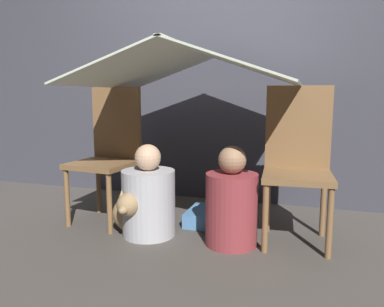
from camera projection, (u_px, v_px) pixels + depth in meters
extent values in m
plane|color=#47423D|center=(187.00, 237.00, 2.44)|extent=(8.80, 8.80, 0.00)
cube|color=#3D3D47|center=(223.00, 56.00, 3.16)|extent=(7.00, 0.05, 2.50)
cylinder|color=brown|center=(67.00, 198.00, 2.61)|extent=(0.04, 0.04, 0.41)
cylinder|color=brown|center=(109.00, 204.00, 2.48)|extent=(0.04, 0.04, 0.41)
cylinder|color=brown|center=(99.00, 187.00, 2.94)|extent=(0.04, 0.04, 0.41)
cylinder|color=brown|center=(138.00, 191.00, 2.80)|extent=(0.04, 0.04, 0.41)
cube|color=brown|center=(102.00, 164.00, 2.67)|extent=(0.45, 0.45, 0.04)
cube|color=brown|center=(117.00, 123.00, 2.80)|extent=(0.41, 0.07, 0.53)
cylinder|color=brown|center=(265.00, 219.00, 2.18)|extent=(0.04, 0.04, 0.41)
cylinder|color=brown|center=(330.00, 223.00, 2.09)|extent=(0.04, 0.04, 0.41)
cylinder|color=brown|center=(268.00, 202.00, 2.52)|extent=(0.04, 0.04, 0.41)
cylinder|color=brown|center=(323.00, 206.00, 2.44)|extent=(0.04, 0.04, 0.41)
cube|color=brown|center=(297.00, 176.00, 2.27)|extent=(0.44, 0.44, 0.04)
cube|color=brown|center=(298.00, 127.00, 2.41)|extent=(0.41, 0.06, 0.53)
cube|color=silver|center=(144.00, 68.00, 2.47)|extent=(0.68, 1.13, 0.24)
cube|color=silver|center=(245.00, 66.00, 2.27)|extent=(0.68, 1.13, 0.24)
cube|color=silver|center=(192.00, 48.00, 2.35)|extent=(0.04, 1.13, 0.01)
cylinder|color=#B2B2B7|center=(149.00, 203.00, 2.46)|extent=(0.35, 0.35, 0.43)
sphere|color=#D6A884|center=(148.00, 157.00, 2.41)|extent=(0.17, 0.17, 0.17)
cylinder|color=maroon|center=(231.00, 209.00, 2.30)|extent=(0.32, 0.32, 0.45)
sphere|color=#9E7556|center=(232.00, 160.00, 2.25)|extent=(0.17, 0.17, 0.17)
ellipsoid|color=#9E7F56|center=(138.00, 215.00, 2.46)|extent=(0.37, 0.19, 0.27)
sphere|color=#9E7F56|center=(128.00, 205.00, 2.32)|extent=(0.15, 0.15, 0.15)
ellipsoid|color=#9E7F56|center=(123.00, 210.00, 2.26)|extent=(0.06, 0.07, 0.05)
cone|color=#9E7F56|center=(122.00, 195.00, 2.32)|extent=(0.05, 0.05, 0.07)
cone|color=#9E7F56|center=(134.00, 196.00, 2.29)|extent=(0.05, 0.05, 0.07)
cube|color=#4C7FB2|center=(219.00, 217.00, 2.68)|extent=(0.44, 0.35, 0.10)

